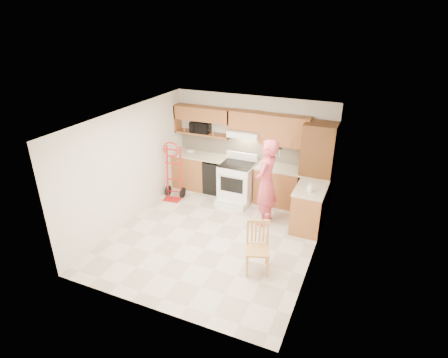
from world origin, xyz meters
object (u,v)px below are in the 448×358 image
Objects in this scene: hand_truck at (172,174)px; person at (266,183)px; microwave at (201,127)px; dining_chair at (258,248)px; range at (236,180)px.

person is at bearing -11.51° from hand_truck.
microwave is 3.90m from dining_chair.
dining_chair is (2.81, -1.82, -0.21)m from hand_truck.
person is at bearing -33.62° from microwave.
microwave is 0.54× the size of dining_chair.
microwave is at bearing 111.47° from dining_chair.
range is at bearing -27.83° from microwave.
range is at bearing 99.62° from dining_chair.
person reaches higher than microwave.
dining_chair is (0.38, -1.62, -0.50)m from person.
microwave is 0.37× the size of hand_truck.
hand_truck is (-2.43, 0.20, -0.29)m from person.
dining_chair is at bearing -39.77° from hand_truck.
range is at bearing -119.71° from person.
dining_chair is at bearing -53.16° from microwave.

